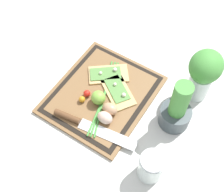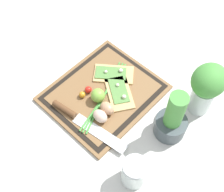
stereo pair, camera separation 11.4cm
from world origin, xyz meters
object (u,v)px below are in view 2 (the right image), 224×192
at_px(lime, 98,95).
at_px(herb_glass, 207,87).
at_px(pizza_slice_far, 119,92).
at_px(knife, 77,117).
at_px(sauce_jar, 134,173).
at_px(egg_pink, 100,116).
at_px(cherry_tomato_red, 88,90).
at_px(pizza_slice_near, 113,74).
at_px(egg_brown, 107,108).
at_px(herb_pot, 172,121).
at_px(cherry_tomato_yellow, 82,95).

distance_m(lime, herb_glass, 0.38).
bearing_deg(herb_glass, pizza_slice_far, -56.46).
height_order(knife, sauce_jar, sauce_jar).
bearing_deg(knife, egg_pink, 131.10).
xyz_separation_m(pizza_slice_far, cherry_tomato_red, (0.07, -0.09, 0.01)).
relative_size(pizza_slice_near, pizza_slice_far, 1.00).
bearing_deg(egg_brown, pizza_slice_far, -166.63).
relative_size(pizza_slice_near, sauce_jar, 1.53).
bearing_deg(egg_brown, herb_pot, 115.17).
height_order(knife, lime, lime).
height_order(sauce_jar, herb_glass, herb_glass).
distance_m(knife, lime, 0.11).
xyz_separation_m(knife, herb_pot, (-0.19, 0.27, 0.05)).
relative_size(knife, egg_brown, 5.50).
relative_size(egg_brown, sauce_jar, 0.51).
bearing_deg(sauce_jar, herb_glass, -179.46).
bearing_deg(egg_brown, cherry_tomato_red, -96.87).
relative_size(egg_pink, herb_glass, 0.26).
height_order(pizza_slice_near, cherry_tomato_red, cherry_tomato_red).
height_order(egg_brown, sauce_jar, sauce_jar).
height_order(egg_brown, cherry_tomato_red, egg_brown).
bearing_deg(cherry_tomato_red, egg_brown, 83.13).
bearing_deg(egg_pink, knife, -48.90).
height_order(egg_pink, sauce_jar, sauce_jar).
xyz_separation_m(egg_pink, herb_glass, (-0.29, 0.22, 0.10)).
height_order(knife, herb_pot, herb_pot).
bearing_deg(cherry_tomato_yellow, herb_pot, 109.77).
bearing_deg(pizza_slice_far, pizza_slice_near, -121.87).
bearing_deg(pizza_slice_far, herb_glass, 123.54).
bearing_deg(sauce_jar, cherry_tomato_red, -110.87).
height_order(lime, cherry_tomato_yellow, lime).
height_order(pizza_slice_near, herb_pot, herb_pot).
relative_size(knife, egg_pink, 5.50).
relative_size(pizza_slice_near, herb_glass, 0.78).
xyz_separation_m(egg_pink, herb_pot, (-0.14, 0.20, 0.04)).
bearing_deg(knife, sauce_jar, 85.96).
height_order(lime, sauce_jar, sauce_jar).
bearing_deg(egg_brown, herb_glass, 138.13).
xyz_separation_m(knife, egg_brown, (-0.10, 0.06, 0.01)).
relative_size(pizza_slice_far, herb_pot, 0.79).
distance_m(pizza_slice_far, herb_pot, 0.23).
height_order(pizza_slice_far, egg_pink, egg_pink).
bearing_deg(cherry_tomato_red, herb_glass, 125.31).
bearing_deg(herb_pot, sauce_jar, 5.53).
distance_m(cherry_tomato_yellow, herb_glass, 0.44).
relative_size(pizza_slice_far, sauce_jar, 1.54).
distance_m(pizza_slice_near, sauce_jar, 0.41).
distance_m(knife, cherry_tomato_red, 0.12).
bearing_deg(pizza_slice_near, sauce_jar, 52.35).
xyz_separation_m(egg_brown, cherry_tomato_red, (-0.01, -0.11, -0.01)).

